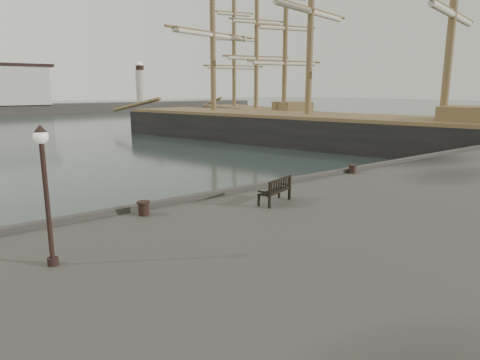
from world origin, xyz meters
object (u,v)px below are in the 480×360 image
at_px(bench, 275,195).
at_px(tall_ship_far, 256,122).
at_px(bollard_right, 352,169).
at_px(tall_ship_main, 307,135).
at_px(bollard_left, 144,208).
at_px(lamp_post, 45,177).

xyz_separation_m(bench, tall_ship_far, (29.16, 36.32, -1.01)).
xyz_separation_m(bollard_right, tall_ship_main, (15.31, 17.52, -0.93)).
distance_m(bench, tall_ship_far, 46.59).
bearing_deg(bench, bollard_left, 144.02).
bearing_deg(bollard_left, tall_ship_far, 46.30).
relative_size(bollard_right, lamp_post, 0.13).
xyz_separation_m(bench, tall_ship_main, (21.66, 19.24, -1.00)).
bearing_deg(tall_ship_main, bollard_left, -159.58).
relative_size(bench, bollard_left, 3.56).
height_order(bollard_left, lamp_post, lamp_post).
bearing_deg(bollard_left, bollard_right, 1.77).
bearing_deg(bollard_right, bench, -164.86).
xyz_separation_m(bench, bollard_left, (-4.22, 1.39, -0.05)).
bearing_deg(bench, bollard_right, -2.57).
relative_size(bench, bollard_right, 3.95).
relative_size(bollard_right, tall_ship_main, 0.01).
bearing_deg(tall_ship_main, bollard_right, -145.32).
bearing_deg(tall_ship_main, tall_ship_far, 52.13).
height_order(lamp_post, tall_ship_far, tall_ship_far).
relative_size(bench, tall_ship_far, 0.05).
distance_m(bench, bollard_right, 6.58).
xyz_separation_m(bench, bollard_right, (6.36, 1.72, -0.07)).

